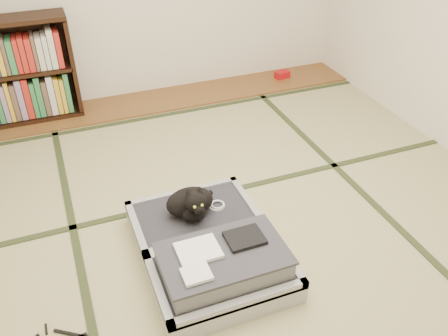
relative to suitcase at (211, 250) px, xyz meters
name	(u,v)px	position (x,y,z in m)	size (l,w,h in m)	color
floor	(236,229)	(0.26, 0.23, -0.11)	(4.50, 4.50, 0.00)	tan
wood_strip	(158,101)	(0.26, 2.23, -0.10)	(4.00, 0.50, 0.02)	brown
red_item	(282,75)	(1.64, 2.26, -0.05)	(0.15, 0.09, 0.07)	#B00E12
room_shell	(241,2)	(0.26, 0.23, 1.35)	(4.50, 4.50, 4.50)	white
tatami_borders	(211,187)	(0.26, 0.72, -0.10)	(4.00, 4.50, 0.01)	#2D381E
suitcase	(211,250)	(0.00, 0.00, 0.00)	(0.78, 1.04, 0.31)	#A09FA4
cat	(191,203)	(-0.02, 0.29, 0.15)	(0.35, 0.35, 0.28)	black
cable_coil	(217,205)	(0.16, 0.32, 0.05)	(0.11, 0.11, 0.03)	white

